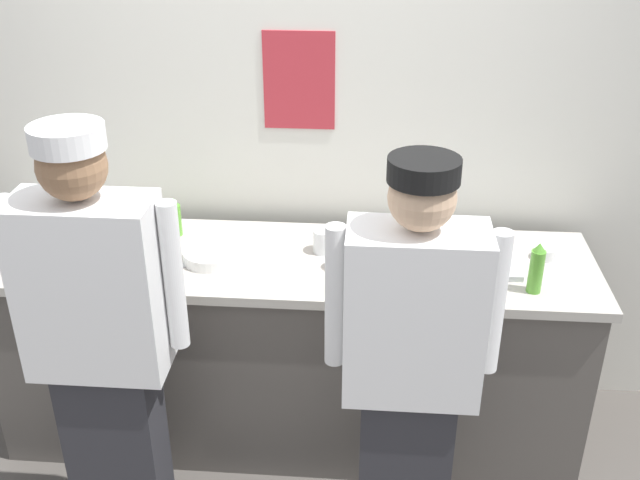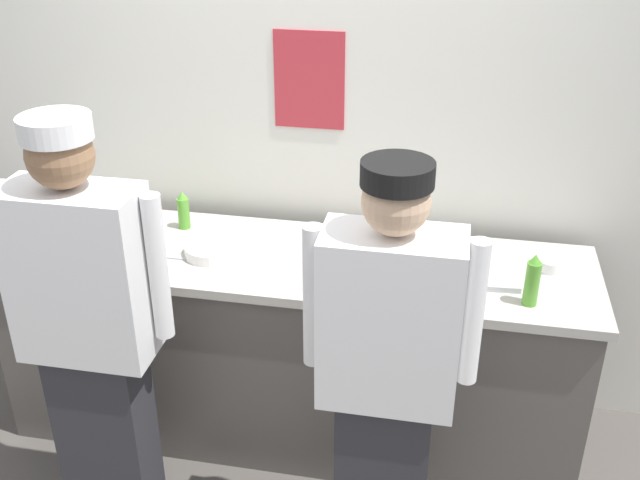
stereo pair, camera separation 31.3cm
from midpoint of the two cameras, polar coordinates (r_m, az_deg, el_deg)
wall_back at (r=3.40m, az=-4.29°, el=8.72°), size 4.04×0.11×2.73m
prep_counter at (r=3.39m, az=-4.92°, el=-8.34°), size 2.57×0.67×0.94m
chef_near_left at (r=2.80m, az=-19.59°, el=-7.49°), size 0.62×0.24×1.72m
chef_center at (r=2.59m, az=3.48°, el=-9.84°), size 0.60×0.24×1.65m
plate_stack_front at (r=3.16m, az=-11.12°, el=-1.21°), size 0.24×0.24×0.05m
mixing_bowl_steel at (r=3.34m, az=-21.07°, el=-0.41°), size 0.35×0.35×0.11m
sheet_tray at (r=3.10m, az=7.65°, el=-1.77°), size 0.50×0.31×0.02m
squeeze_bottle_primary at (r=3.26m, az=-16.51°, el=0.19°), size 0.06×0.06×0.18m
squeeze_bottle_secondary at (r=2.92m, az=13.36°, el=-2.22°), size 0.06×0.06×0.21m
squeeze_bottle_spare at (r=3.38m, az=-13.67°, el=1.63°), size 0.05×0.05×0.18m
ramekin_red_sauce at (r=3.05m, az=-1.72°, el=-1.80°), size 0.08×0.08×0.05m
ramekin_orange_sauce at (r=3.15m, az=-16.23°, el=-1.99°), size 0.11×0.11×0.04m
ramekin_yellow_sauce at (r=3.22m, az=14.26°, el=-1.00°), size 0.09×0.09×0.05m
deli_cup at (r=3.16m, az=-2.55°, el=-0.15°), size 0.09×0.09×0.10m
chefs_knife at (r=3.19m, az=-15.26°, el=-1.82°), size 0.28×0.03×0.02m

